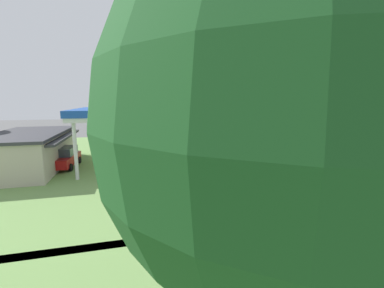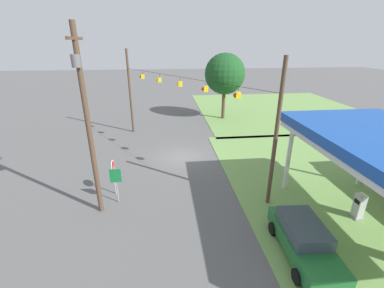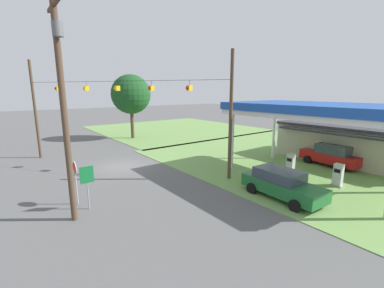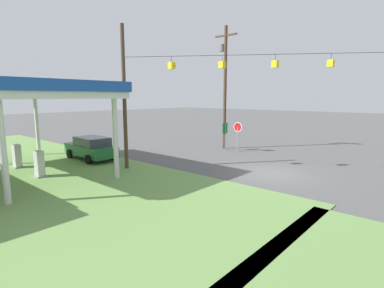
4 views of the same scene
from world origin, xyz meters
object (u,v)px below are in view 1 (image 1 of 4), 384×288
Objects in this scene: gas_station_canopy at (114,114)px; gas_station_store at (29,150)px; stop_sign_roadside at (277,149)px; fuel_pump_near at (116,159)px; utility_pole_main at (274,104)px; fuel_pump_far at (117,152)px; car_at_pumps_rear at (64,157)px; route_sign at (268,148)px; tree_west_verge at (283,124)px; car_at_pumps_front at (161,151)px.

gas_station_store is (-0.38, 7.58, -3.25)m from gas_station_canopy.
stop_sign_roadside is (-5.88, -14.46, -3.11)m from gas_station_canopy.
utility_pole_main reaches higher than fuel_pump_near.
car_at_pumps_rear is at bearing 118.87° from fuel_pump_far.
fuel_pump_far is 0.62× the size of stop_sign_roadside.
gas_station_store is at bearing 80.78° from utility_pole_main.
gas_station_store reaches higher than fuel_pump_far.
gas_station_store is 7.79× the size of fuel_pump_near.
fuel_pump_near is 15.08m from stop_sign_roadside.
car_at_pumps_rear is at bearing 77.89° from route_sign.
utility_pole_main is (-3.67, -22.63, 4.22)m from gas_station_store.
tree_west_verge reaches higher than stop_sign_roadside.
gas_station_store is at bearing -92.90° from car_at_pumps_rear.
gas_station_canopy reaches higher than gas_station_store.
gas_station_canopy is 7.70× the size of fuel_pump_near.
fuel_pump_near is at bearing -105.97° from stop_sign_roadside.
fuel_pump_far is 15.61m from route_sign.
utility_pole_main reaches higher than car_at_pumps_rear.
route_sign is at bearing -30.75° from tree_west_verge.
tree_west_verge is at bearing 149.25° from route_sign.
car_at_pumps_rear is 19.18m from route_sign.
utility_pole_main is at bearing -111.04° from fuel_pump_far.
car_at_pumps_rear is (-0.42, -2.97, -0.71)m from gas_station_store.
gas_station_store reaches higher than route_sign.
fuel_pump_near is 5.14m from car_at_pumps_front.
stop_sign_roadside is (-6.41, -9.85, 0.92)m from car_at_pumps_front.
gas_station_canopy is 1.43× the size of tree_west_verge.
stop_sign_roadside is at bearing -119.86° from car_at_pumps_front.
tree_west_verge is at bearing -172.76° from fuel_pump_far.
car_at_pumps_front is 1.99× the size of stop_sign_roadside.
stop_sign_roadside is 4.51m from utility_pole_main.
gas_station_store is 1.44× the size of tree_west_verge.
gas_station_canopy is 4.99× the size of route_sign.
gas_station_store is 2.44× the size of car_at_pumps_front.
fuel_pump_far is at bearing 0.00° from fuel_pump_near.
route_sign is 0.23× the size of utility_pole_main.
route_sign is at bearing -108.84° from gas_station_canopy.
fuel_pump_far is 25.69m from tree_west_verge.
stop_sign_roadside is (-7.62, -14.46, 1.08)m from fuel_pump_far.
tree_west_verge is (-21.50, -3.17, 5.08)m from fuel_pump_near.
fuel_pump_far is at bearing 78.58° from car_at_pumps_front.
gas_station_canopy is 4.53m from fuel_pump_near.
car_at_pumps_front is 9.31m from car_at_pumps_rear.
tree_west_verge is (-19.19, 11.88, -0.07)m from utility_pole_main.
utility_pole_main is at bearing -31.76° from tree_west_verge.
utility_pole_main is 1.26× the size of tree_west_verge.
car_at_pumps_rear is at bearing 101.47° from car_at_pumps_front.
car_at_pumps_front is at bearing -104.62° from fuel_pump_far.
fuel_pump_far is 0.19× the size of tree_west_verge.
gas_station_canopy is at bearing -87.13° from gas_station_store.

